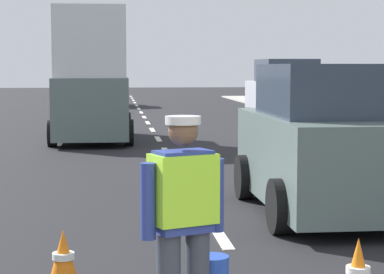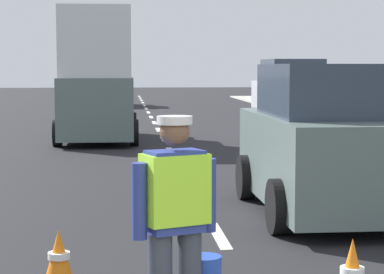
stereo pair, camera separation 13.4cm
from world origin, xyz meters
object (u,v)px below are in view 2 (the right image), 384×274
car_outgoing_ahead (323,145)px  road_worker (177,216)px  traffic_cone_far (59,260)px  car_oncoming_third (109,86)px  delivery_truck (97,82)px  car_parked_far (291,98)px

car_outgoing_ahead → road_worker: bearing=-117.3°
road_worker → car_outgoing_ahead: 5.10m
road_worker → traffic_cone_far: bearing=126.5°
traffic_cone_far → car_outgoing_ahead: size_ratio=0.14×
car_outgoing_ahead → car_oncoming_third: size_ratio=0.99×
traffic_cone_far → car_oncoming_third: car_oncoming_third is taller
car_outgoing_ahead → traffic_cone_far: bearing=-135.9°
delivery_truck → car_parked_far: delivery_truck is taller
car_outgoing_ahead → car_oncoming_third: car_oncoming_third is taller
traffic_cone_far → delivery_truck: (-0.09, 13.52, 1.33)m
road_worker → traffic_cone_far: 1.77m
traffic_cone_far → car_oncoming_third: size_ratio=0.14×
delivery_truck → car_oncoming_third: size_ratio=1.17×
car_oncoming_third → car_outgoing_ahead: bearing=-83.2°
road_worker → car_parked_far: 18.06m
road_worker → car_oncoming_third: size_ratio=0.43×
road_worker → car_oncoming_third: bearing=91.8°
traffic_cone_far → car_outgoing_ahead: car_outgoing_ahead is taller
road_worker → car_outgoing_ahead: bearing=62.7°
car_outgoing_ahead → car_oncoming_third: 28.76m
car_parked_far → traffic_cone_far: bearing=-109.9°
traffic_cone_far → car_oncoming_third: 31.78m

